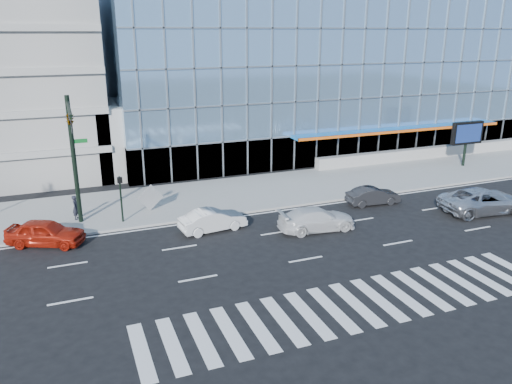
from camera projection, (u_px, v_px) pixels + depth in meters
ground at (276, 233)px, 30.47m from camera, size 160.00×160.00×0.00m
sidewalk at (233, 194)px, 37.53m from camera, size 120.00×8.00×0.15m
theatre_building at (298, 71)px, 56.07m from camera, size 42.00×26.00×15.00m
ramp_block at (130, 137)px, 43.40m from camera, size 6.00×8.00×6.00m
retaining_wall at (453, 150)px, 48.91m from camera, size 30.00×0.80×1.00m
traffic_signal at (71, 133)px, 28.79m from camera, size 1.14×5.74×8.00m
ped_signal_post at (121, 192)px, 31.23m from camera, size 0.30×0.33×3.00m
marquee_sign at (467, 134)px, 44.27m from camera, size 3.20×0.43×4.00m
silver_suv at (484, 201)px, 33.69m from camera, size 6.26×3.42×1.66m
white_suv at (317, 219)px, 30.73m from camera, size 4.99×2.32×1.41m
white_sedan at (213, 220)px, 30.65m from camera, size 4.30×1.94×1.37m
dark_sedan at (373, 196)px, 35.32m from camera, size 3.93×1.66×1.26m
red_sedan at (45, 233)px, 28.56m from camera, size 4.72×3.46×1.49m
pedestrian at (76, 207)px, 32.07m from camera, size 0.55×0.67×1.59m
tilted_panel at (150, 198)px, 33.57m from camera, size 1.81×0.40×1.83m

